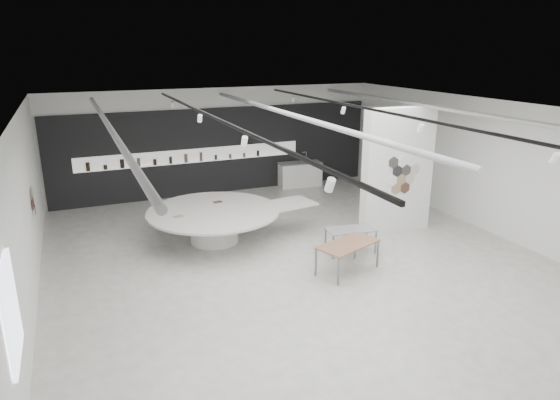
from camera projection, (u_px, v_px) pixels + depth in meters
name	position (u px, v px, depth m)	size (l,w,h in m)	color
room	(298.00, 184.00, 11.85)	(12.02, 14.02, 3.82)	beige
back_wall_display	(217.00, 151.00, 18.10)	(11.80, 0.27, 3.10)	black
partition_column	(398.00, 171.00, 14.15)	(2.20, 0.38, 3.60)	white
display_island	(217.00, 221.00, 13.72)	(5.00, 4.12, 0.93)	white
sample_table_wood	(348.00, 246.00, 11.83)	(1.71, 1.25, 0.72)	brown
sample_table_stone	(351.00, 231.00, 12.99)	(1.33, 0.79, 0.65)	gray
kitchen_counter	(300.00, 174.00, 19.21)	(1.70, 0.77, 1.30)	white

